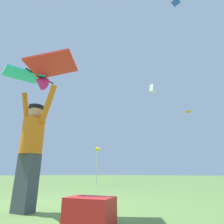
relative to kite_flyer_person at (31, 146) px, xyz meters
name	(u,v)px	position (x,y,z in m)	size (l,w,h in m)	color
ground_plane	(37,207)	(-0.28, 0.39, -0.94)	(120.00, 120.00, 0.00)	#608442
kite_flyer_person	(31,146)	(0.00, 0.00, 0.00)	(0.81, 0.40, 1.92)	#424751
held_stunt_kite	(38,74)	(0.01, -0.06, 1.26)	(1.62, 0.99, 0.39)	black
distant_kite_orange_high_left	(188,111)	(-6.09, 30.71, 9.78)	(0.92, 0.91, 0.26)	orange
distant_kite_white_mid_right	(153,88)	(-10.75, 27.21, 14.24)	(1.06, 1.10, 1.42)	white
distant_kite_blue_overhead_distant	(176,2)	(-2.17, 17.44, 19.87)	(1.24, 1.23, 0.27)	blue
cooler_box	(90,213)	(1.33, 0.01, -0.79)	(0.48, 0.32, 0.30)	red
marker_flag	(99,152)	(-3.92, 5.81, 0.69)	(0.30, 0.24, 1.88)	silver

